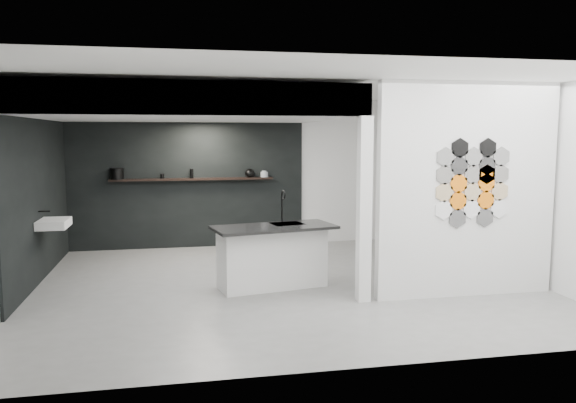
# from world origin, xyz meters

# --- Properties ---
(floor) EXTENTS (7.00, 6.00, 0.01)m
(floor) POSITION_xyz_m (0.00, 0.00, -0.01)
(floor) COLOR slate
(partition_panel) EXTENTS (2.45, 0.15, 2.80)m
(partition_panel) POSITION_xyz_m (2.23, -1.00, 1.40)
(partition_panel) COLOR silver
(partition_panel) RESTS_ON floor
(bay_clad_back) EXTENTS (4.40, 0.04, 2.35)m
(bay_clad_back) POSITION_xyz_m (-1.30, 2.97, 1.18)
(bay_clad_back) COLOR black
(bay_clad_back) RESTS_ON floor
(bay_clad_left) EXTENTS (0.04, 4.00, 2.35)m
(bay_clad_left) POSITION_xyz_m (-3.47, 1.00, 1.18)
(bay_clad_left) COLOR black
(bay_clad_left) RESTS_ON floor
(bulkhead) EXTENTS (4.40, 4.00, 0.40)m
(bulkhead) POSITION_xyz_m (-1.30, 1.00, 2.55)
(bulkhead) COLOR silver
(bulkhead) RESTS_ON corner_column
(corner_column) EXTENTS (0.16, 0.16, 2.35)m
(corner_column) POSITION_xyz_m (0.82, -1.00, 1.18)
(corner_column) COLOR silver
(corner_column) RESTS_ON floor
(fascia_beam) EXTENTS (4.40, 0.16, 0.40)m
(fascia_beam) POSITION_xyz_m (-1.30, -0.92, 2.55)
(fascia_beam) COLOR silver
(fascia_beam) RESTS_ON corner_column
(wall_basin) EXTENTS (0.40, 0.60, 0.12)m
(wall_basin) POSITION_xyz_m (-3.24, 0.80, 0.85)
(wall_basin) COLOR silver
(wall_basin) RESTS_ON bay_clad_left
(display_shelf) EXTENTS (3.00, 0.15, 0.04)m
(display_shelf) POSITION_xyz_m (-1.20, 2.87, 1.30)
(display_shelf) COLOR black
(display_shelf) RESTS_ON bay_clad_back
(kitchen_island) EXTENTS (1.77, 1.04, 1.34)m
(kitchen_island) POSITION_xyz_m (-0.21, -0.13, 0.45)
(kitchen_island) COLOR silver
(kitchen_island) RESTS_ON floor
(stockpot) EXTENTS (0.31, 0.31, 0.20)m
(stockpot) POSITION_xyz_m (-2.55, 2.87, 1.42)
(stockpot) COLOR black
(stockpot) RESTS_ON display_shelf
(kettle) EXTENTS (0.24, 0.24, 0.16)m
(kettle) POSITION_xyz_m (-0.13, 2.87, 1.40)
(kettle) COLOR black
(kettle) RESTS_ON display_shelf
(glass_bowl) EXTENTS (0.16, 0.16, 0.10)m
(glass_bowl) POSITION_xyz_m (0.15, 2.87, 1.37)
(glass_bowl) COLOR gray
(glass_bowl) RESTS_ON display_shelf
(glass_vase) EXTENTS (0.09, 0.09, 0.12)m
(glass_vase) POSITION_xyz_m (0.15, 2.87, 1.38)
(glass_vase) COLOR gray
(glass_vase) RESTS_ON display_shelf
(bottle_dark) EXTENTS (0.08, 0.08, 0.17)m
(bottle_dark) POSITION_xyz_m (-1.22, 2.87, 1.41)
(bottle_dark) COLOR black
(bottle_dark) RESTS_ON display_shelf
(utensil_cup) EXTENTS (0.07, 0.07, 0.09)m
(utensil_cup) POSITION_xyz_m (-1.75, 2.87, 1.36)
(utensil_cup) COLOR black
(utensil_cup) RESTS_ON display_shelf
(hex_tile_cluster) EXTENTS (1.04, 0.02, 1.16)m
(hex_tile_cluster) POSITION_xyz_m (2.26, -1.09, 1.50)
(hex_tile_cluster) COLOR white
(hex_tile_cluster) RESTS_ON partition_panel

